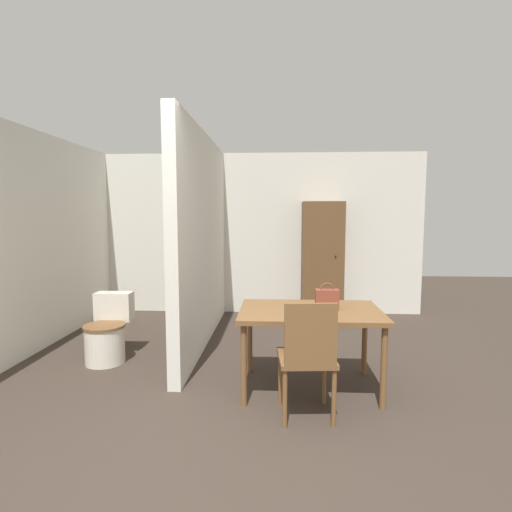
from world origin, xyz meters
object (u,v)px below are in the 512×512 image
Objects in this scene: dining_table at (310,318)px; wooden_cabinet at (322,260)px; toilet at (107,334)px; wooden_chair at (308,355)px; handbag at (327,299)px.

wooden_cabinet is (0.38, 2.55, 0.22)m from dining_table.
toilet is 0.40× the size of wooden_cabinet.
handbag is at bearing 65.41° from wooden_chair.
toilet is 2.94× the size of handbag.
dining_table is 0.57m from wooden_chair.
wooden_chair is (-0.06, -0.55, -0.14)m from dining_table.
wooden_chair is at bearing -98.07° from wooden_cabinet.
dining_table is 1.33× the size of wooden_chair.
wooden_chair is 0.68m from handbag.
dining_table is at bearing 79.07° from wooden_chair.
toilet is (-2.10, 0.59, -0.36)m from dining_table.
handbag is at bearing 9.27° from dining_table.
wooden_cabinet is at bearing 77.19° from wooden_chair.
handbag is (0.21, 0.57, 0.31)m from wooden_chair.
dining_table is 0.22m from handbag.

